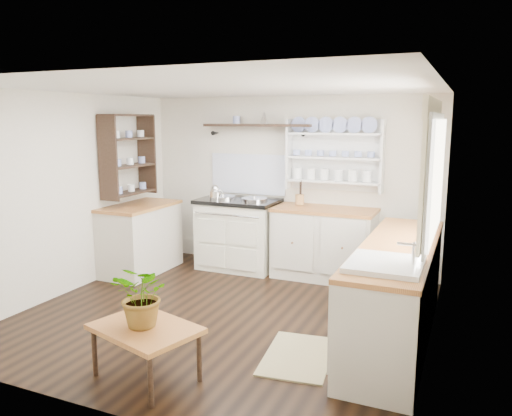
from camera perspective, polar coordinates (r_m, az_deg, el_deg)
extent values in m
cube|color=black|center=(5.31, -3.58, -12.03)|extent=(4.00, 3.80, 0.01)
cube|color=beige|center=(6.72, 3.70, 2.84)|extent=(4.00, 0.02, 2.30)
cube|color=beige|center=(4.46, 19.80, -1.46)|extent=(0.02, 3.80, 2.30)
cube|color=beige|center=(6.16, -20.53, 1.55)|extent=(0.02, 3.80, 2.30)
cube|color=white|center=(4.93, -3.88, 13.60)|extent=(4.00, 3.80, 0.01)
cube|color=white|center=(4.56, 19.69, 3.24)|extent=(0.04, 1.40, 1.00)
cube|color=white|center=(4.56, 19.44, 3.26)|extent=(0.02, 1.50, 1.10)
cube|color=beige|center=(4.53, 19.62, 10.57)|extent=(0.04, 1.55, 0.18)
cube|color=white|center=(6.76, -2.01, -3.14)|extent=(1.02, 0.66, 0.90)
cube|color=black|center=(6.67, -2.03, 0.81)|extent=(1.06, 0.70, 0.05)
cylinder|color=silver|center=(6.77, -3.82, 1.27)|extent=(0.35, 0.35, 0.03)
cylinder|color=silver|center=(6.57, -0.19, 1.03)|extent=(0.35, 0.35, 0.03)
cylinder|color=silver|center=(6.37, -3.46, -0.81)|extent=(0.92, 0.02, 0.02)
cube|color=beige|center=(6.39, 7.79, -4.10)|extent=(1.25, 0.60, 0.88)
cube|color=brown|center=(6.30, 7.89, -0.22)|extent=(1.27, 0.63, 0.04)
cube|color=beige|center=(4.77, 15.73, -9.37)|extent=(0.60, 2.40, 0.88)
cube|color=brown|center=(4.64, 15.99, -4.23)|extent=(0.62, 2.43, 0.04)
cube|color=white|center=(3.95, 14.45, -7.90)|extent=(0.55, 0.60, 0.28)
cylinder|color=silver|center=(3.87, 17.52, -5.33)|extent=(0.02, 0.02, 0.22)
cube|color=beige|center=(6.77, -13.04, -3.46)|extent=(0.60, 1.10, 0.88)
cube|color=brown|center=(6.68, -13.19, 0.21)|extent=(0.62, 1.13, 0.04)
cube|color=white|center=(6.47, 9.13, 6.01)|extent=(1.20, 0.03, 0.90)
cube|color=white|center=(6.38, 8.93, 5.96)|extent=(1.20, 0.22, 0.02)
cylinder|color=navy|center=(6.38, 9.02, 8.39)|extent=(0.20, 0.02, 0.20)
cube|color=black|center=(6.69, 0.12, 9.44)|extent=(1.50, 0.24, 0.04)
cone|color=black|center=(7.04, -4.57, 8.55)|extent=(0.06, 0.20, 0.06)
cone|color=black|center=(6.53, 5.67, 8.41)|extent=(0.06, 0.20, 0.06)
cube|color=black|center=(6.69, -14.39, 5.95)|extent=(0.28, 0.80, 1.05)
cylinder|color=#AE783F|center=(6.46, 5.00, 0.96)|extent=(0.11, 0.11, 0.13)
cube|color=brown|center=(4.03, -12.54, -13.31)|extent=(0.92, 0.77, 0.04)
cylinder|color=black|center=(4.27, -17.96, -15.41)|extent=(0.04, 0.04, 0.39)
cylinder|color=black|center=(4.50, -12.79, -13.75)|extent=(0.04, 0.04, 0.39)
cylinder|color=black|center=(3.75, -11.96, -18.85)|extent=(0.04, 0.04, 0.39)
cylinder|color=black|center=(4.02, -6.50, -16.61)|extent=(0.04, 0.04, 0.39)
imported|color=#3F7233|center=(3.94, -12.69, -9.71)|extent=(0.48, 0.42, 0.50)
cube|color=olive|center=(4.45, 4.84, -16.50)|extent=(0.65, 0.91, 0.02)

